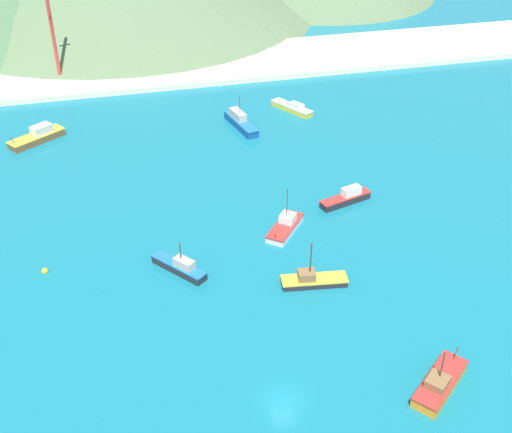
{
  "coord_description": "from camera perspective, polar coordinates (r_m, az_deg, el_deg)",
  "views": [
    {
      "loc": [
        -13.94,
        -43.64,
        52.61
      ],
      "look_at": [
        5.02,
        31.55,
        2.09
      ],
      "focal_mm": 45.57,
      "sensor_mm": 36.0,
      "label": 1
    }
  ],
  "objects": [
    {
      "name": "fishing_boat_4",
      "position": [
        124.03,
        -18.61,
        6.69
      ],
      "size": [
        10.21,
        8.37,
        2.78
      ],
      "color": "brown",
      "rests_on": "ground"
    },
    {
      "name": "fishing_boat_5",
      "position": [
        130.09,
        3.22,
        9.51
      ],
      "size": [
        6.64,
        9.4,
        1.91
      ],
      "color": "gold",
      "rests_on": "ground"
    },
    {
      "name": "ground",
      "position": [
        91.72,
        -2.81,
        -2.15
      ],
      "size": [
        260.0,
        280.0,
        0.5
      ],
      "color": "#146B7F"
    },
    {
      "name": "buoy_0",
      "position": [
        89.8,
        -18.04,
        -4.57
      ],
      "size": [
        0.87,
        0.87,
        0.87
      ],
      "color": "gold",
      "rests_on": "ground"
    },
    {
      "name": "radio_tower",
      "position": [
        146.41,
        -17.51,
        15.61
      ],
      "size": [
        2.4,
        1.92,
        23.95
      ],
      "color": "#B7332D",
      "rests_on": "ground"
    },
    {
      "name": "fishing_boat_2",
      "position": [
        85.66,
        -6.7,
        -4.37
      ],
      "size": [
        6.71,
        7.83,
        4.71
      ],
      "color": "#232328",
      "rests_on": "ground"
    },
    {
      "name": "fishing_boat_13",
      "position": [
        72.78,
        15.81,
        -13.9
      ],
      "size": [
        8.37,
        7.58,
        5.73
      ],
      "color": "orange",
      "rests_on": "ground"
    },
    {
      "name": "fishing_boat_9",
      "position": [
        100.15,
        7.95,
        1.64
      ],
      "size": [
        8.71,
        4.19,
        2.49
      ],
      "color": "#232328",
      "rests_on": "ground"
    },
    {
      "name": "beach_strip",
      "position": [
        151.99,
        -8.23,
        12.74
      ],
      "size": [
        247.0,
        24.07,
        1.2
      ],
      "primitive_type": "cube",
      "color": "beige",
      "rests_on": "ground"
    },
    {
      "name": "fishing_boat_7",
      "position": [
        92.99,
        2.6,
        -0.85
      ],
      "size": [
        7.14,
        7.88,
        6.78
      ],
      "color": "silver",
      "rests_on": "ground"
    },
    {
      "name": "fishing_boat_10",
      "position": [
        83.41,
        5.0,
        -5.56
      ],
      "size": [
        8.69,
        3.54,
        6.48
      ],
      "color": "#232328",
      "rests_on": "ground"
    },
    {
      "name": "fishing_boat_1",
      "position": [
        123.1,
        -1.39,
        8.32
      ],
      "size": [
        4.5,
        11.1,
        6.25
      ],
      "color": "#14478C",
      "rests_on": "ground"
    }
  ]
}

